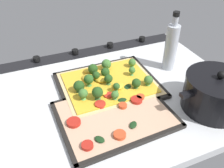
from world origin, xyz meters
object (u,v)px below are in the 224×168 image
broccoli_pizza (107,82)px  oil_bottle (171,46)px  baking_tray_front (109,86)px  cooking_pot (215,93)px  baking_tray_back (115,115)px  veggie_pizza_back (114,114)px

broccoli_pizza → oil_bottle: 28.30cm
baking_tray_front → cooking_pot: (-26.74, 22.64, 5.32)cm
baking_tray_front → baking_tray_back: 15.32cm
cooking_pot → oil_bottle: bearing=-89.7°
baking_tray_front → broccoli_pizza: bearing=3.5°
baking_tray_front → cooking_pot: bearing=139.7°
baking_tray_front → veggie_pizza_back: size_ratio=1.06×
baking_tray_front → oil_bottle: size_ratio=1.51×
oil_bottle → broccoli_pizza: bearing=5.5°
veggie_pizza_back → oil_bottle: oil_bottle is taller
veggie_pizza_back → oil_bottle: 36.24cm
oil_bottle → veggie_pizza_back: bearing=29.6°
broccoli_pizza → cooking_pot: 35.61cm
baking_tray_back → broccoli_pizza: bearing=-102.5°
baking_tray_front → broccoli_pizza: size_ratio=1.07×
baking_tray_front → broccoli_pizza: (0.55, 0.03, 1.76)cm
baking_tray_back → cooking_pot: bearing=165.7°
veggie_pizza_back → cooking_pot: cooking_pot is taller
baking_tray_back → cooking_pot: size_ratio=1.32×
broccoli_pizza → baking_tray_back: bearing=77.5°
baking_tray_back → veggie_pizza_back: size_ratio=1.08×
baking_tray_front → oil_bottle: bearing=-174.4°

